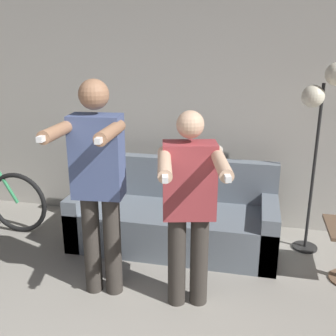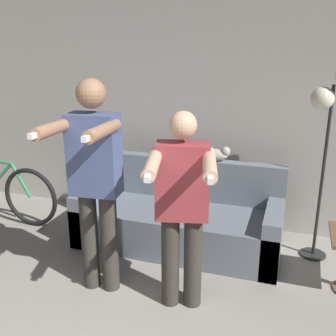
# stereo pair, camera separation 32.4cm
# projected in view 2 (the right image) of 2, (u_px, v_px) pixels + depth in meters

# --- Properties ---
(wall_back) EXTENTS (10.00, 0.05, 2.60)m
(wall_back) POSITION_uv_depth(u_px,v_px,m) (191.00, 109.00, 4.32)
(wall_back) COLOR #B7B2A8
(wall_back) RESTS_ON ground_plane
(couch) EXTENTS (2.03, 0.81, 0.85)m
(couch) POSITION_uv_depth(u_px,v_px,m) (179.00, 220.00, 4.01)
(couch) COLOR slate
(couch) RESTS_ON ground_plane
(person_left) EXTENTS (0.50, 0.71, 1.75)m
(person_left) POSITION_uv_depth(u_px,v_px,m) (95.00, 176.00, 3.05)
(person_left) COLOR #38332D
(person_left) RESTS_ON ground_plane
(person_right) EXTENTS (0.57, 0.75, 1.55)m
(person_right) POSITION_uv_depth(u_px,v_px,m) (182.00, 202.00, 2.87)
(person_right) COLOR #38332D
(person_right) RESTS_ON ground_plane
(cat) EXTENTS (0.47, 0.15, 0.16)m
(cat) POSITION_uv_depth(u_px,v_px,m) (212.00, 154.00, 4.00)
(cat) COLOR #B7AD9E
(cat) RESTS_ON couch
(floor_lamp) EXTENTS (0.39, 0.24, 1.83)m
(floor_lamp) POSITION_uv_depth(u_px,v_px,m) (332.00, 105.00, 3.42)
(floor_lamp) COLOR black
(floor_lamp) RESTS_ON ground_plane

